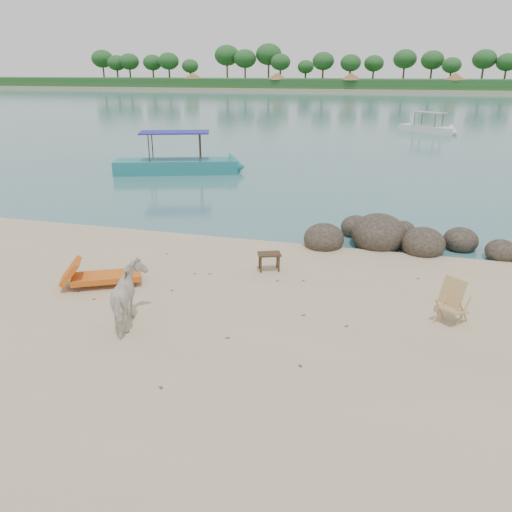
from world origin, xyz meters
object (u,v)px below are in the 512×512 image
(deck_chair, at_px, (452,304))
(boat_near, at_px, (175,139))
(lounge_chair, at_px, (106,274))
(side_table, at_px, (269,263))
(boulders, at_px, (391,238))
(cow, at_px, (130,298))

(deck_chair, xyz_separation_m, boat_near, (-13.28, 14.87, 1.37))
(lounge_chair, bearing_deg, side_table, 0.94)
(deck_chair, bearing_deg, boulders, 144.24)
(deck_chair, bearing_deg, boat_near, 170.71)
(cow, relative_size, deck_chair, 1.68)
(boulders, distance_m, cow, 9.08)
(side_table, height_order, lounge_chair, lounge_chair)
(lounge_chair, relative_size, boat_near, 0.29)
(boulders, bearing_deg, boat_near, 140.80)
(cow, xyz_separation_m, boat_near, (-6.33, 16.86, 1.17))
(boulders, relative_size, lounge_chair, 2.95)
(boulders, height_order, side_table, boulders)
(boat_near, bearing_deg, lounge_chair, -92.18)
(side_table, bearing_deg, boulders, 22.09)
(side_table, bearing_deg, boat_near, 100.93)
(boulders, height_order, boat_near, boat_near)
(side_table, bearing_deg, lounge_chair, -173.96)
(side_table, xyz_separation_m, deck_chair, (4.72, -1.94, 0.22))
(lounge_chair, bearing_deg, boulders, 9.12)
(boulders, height_order, lounge_chair, boulders)
(side_table, relative_size, lounge_chair, 0.29)
(boulders, relative_size, side_table, 10.22)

